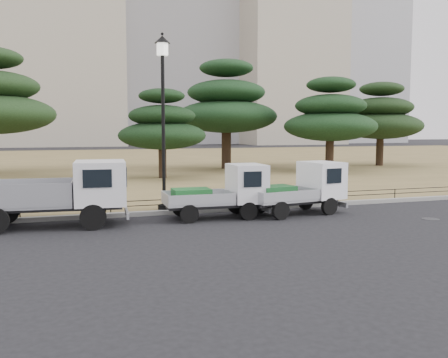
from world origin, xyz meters
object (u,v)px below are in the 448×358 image
object	(u,v)px
truck_kei_front	(223,191)
truck_kei_rear	(302,188)
street_lamp	(163,93)
truck_large	(59,191)

from	to	relation	value
truck_kei_front	truck_kei_rear	xyz separation A→B (m)	(3.01, -0.09, 0.01)
truck_kei_front	street_lamp	xyz separation A→B (m)	(-1.80, 1.56, 3.48)
truck_large	truck_kei_rear	size ratio (longest dim) A/B	1.29
truck_kei_front	truck_large	bearing A→B (deg)	-179.69
truck_kei_front	street_lamp	size ratio (longest dim) A/B	0.57
street_lamp	truck_large	bearing A→B (deg)	-158.71
truck_large	street_lamp	bearing A→B (deg)	26.03
truck_large	street_lamp	xyz separation A→B (m)	(3.67, 1.43, 3.25)
truck_large	truck_kei_rear	xyz separation A→B (m)	(8.48, -0.22, -0.21)
truck_large	truck_kei_rear	bearing A→B (deg)	3.23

